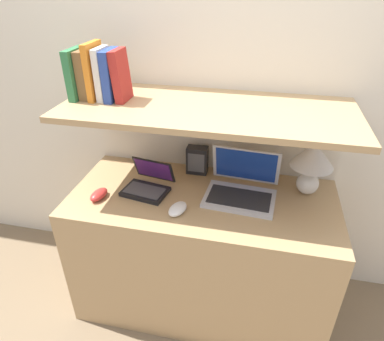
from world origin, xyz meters
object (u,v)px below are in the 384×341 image
(book_green, at_px, (77,73))
(book_white, at_px, (103,74))
(book_blue, at_px, (111,75))
(second_mouse, at_px, (99,195))
(laptop_small, at_px, (148,184))
(book_red, at_px, (121,76))
(table_lamp, at_px, (312,160))
(book_brown, at_px, (86,75))
(computer_mouse, at_px, (178,209))
(book_orange, at_px, (94,71))
(laptop_large, at_px, (242,188))
(router_box, at_px, (197,160))

(book_green, bearing_deg, book_white, 0.00)
(book_white, xyz_separation_m, book_blue, (0.04, 0.00, -0.00))
(second_mouse, xyz_separation_m, book_green, (-0.12, 0.19, 0.54))
(laptop_small, distance_m, book_white, 0.58)
(book_white, bearing_deg, book_red, 0.00)
(book_white, distance_m, book_blue, 0.04)
(table_lamp, height_order, book_brown, book_brown)
(table_lamp, distance_m, book_brown, 1.15)
(book_blue, bearing_deg, second_mouse, -105.52)
(computer_mouse, height_order, book_orange, book_orange)
(book_white, bearing_deg, book_orange, 180.00)
(laptop_large, bearing_deg, router_box, 146.35)
(second_mouse, xyz_separation_m, book_blue, (0.05, 0.19, 0.54))
(second_mouse, bearing_deg, computer_mouse, -4.17)
(second_mouse, height_order, book_red, book_red)
(laptop_large, relative_size, laptop_small, 1.43)
(book_red, bearing_deg, laptop_small, -30.40)
(laptop_small, height_order, book_red, book_red)
(book_brown, distance_m, book_blue, 0.13)
(book_orange, height_order, book_red, book_orange)
(table_lamp, bearing_deg, book_brown, -175.64)
(book_brown, bearing_deg, table_lamp, 4.36)
(book_green, height_order, book_red, book_red)
(computer_mouse, distance_m, book_green, 0.79)
(book_blue, height_order, book_red, book_red)
(router_box, height_order, book_green, book_green)
(laptop_large, height_order, book_white, book_white)
(computer_mouse, height_order, book_red, book_red)
(laptop_small, distance_m, book_orange, 0.60)
(table_lamp, height_order, router_box, table_lamp)
(book_orange, height_order, book_blue, book_orange)
(laptop_small, xyz_separation_m, book_green, (-0.33, 0.07, 0.53))
(book_orange, distance_m, book_blue, 0.08)
(laptop_small, bearing_deg, book_white, 161.53)
(table_lamp, relative_size, book_red, 1.23)
(second_mouse, bearing_deg, book_orange, 98.97)
(laptop_large, relative_size, book_brown, 1.64)
(laptop_small, distance_m, book_brown, 0.60)
(laptop_large, distance_m, book_red, 0.78)
(router_box, bearing_deg, book_brown, -162.29)
(computer_mouse, relative_size, book_white, 0.57)
(computer_mouse, relative_size, router_box, 0.86)
(computer_mouse, relative_size, book_green, 0.59)
(book_brown, height_order, book_blue, book_blue)
(router_box, relative_size, book_green, 0.68)
(laptop_large, relative_size, second_mouse, 2.92)
(computer_mouse, relative_size, book_red, 0.57)
(laptop_small, bearing_deg, computer_mouse, -37.65)
(laptop_small, height_order, book_brown, book_brown)
(book_brown, bearing_deg, second_mouse, -68.52)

